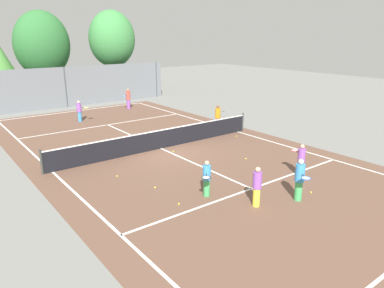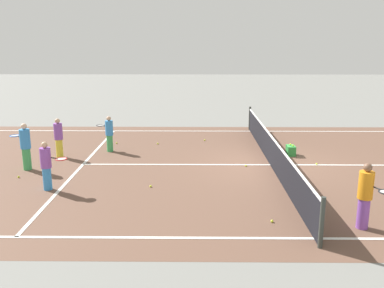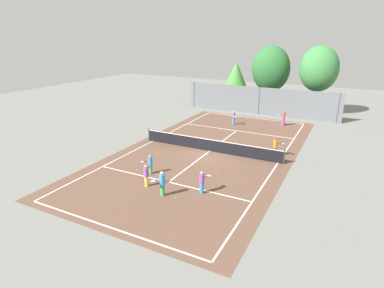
{
  "view_description": "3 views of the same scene",
  "coord_description": "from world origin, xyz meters",
  "px_view_note": "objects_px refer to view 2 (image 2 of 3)",
  "views": [
    {
      "loc": [
        -9.52,
        -15.11,
        5.67
      ],
      "look_at": [
        -0.33,
        -3.09,
        1.06
      ],
      "focal_mm": 33.82,
      "sensor_mm": 36.0,
      "label": 1
    },
    {
      "loc": [
        13.76,
        -2.53,
        4.1
      ],
      "look_at": [
        -0.03,
        -2.68,
        0.72
      ],
      "focal_mm": 39.38,
      "sensor_mm": 36.0,
      "label": 2
    },
    {
      "loc": [
        9.66,
        -21.87,
        8.93
      ],
      "look_at": [
        -0.74,
        -1.7,
        1.01
      ],
      "focal_mm": 29.42,
      "sensor_mm": 36.0,
      "label": 3
    }
  ],
  "objects_px": {
    "player_3": "(366,195)",
    "tennis_ball_4": "(117,143)",
    "tennis_ball_1": "(151,186)",
    "tennis_ball_5": "(246,166)",
    "tennis_ball_6": "(19,177)",
    "tennis_ball_3": "(158,144)",
    "tennis_ball_7": "(272,221)",
    "player_5": "(25,146)",
    "tennis_ball_2": "(205,140)",
    "player_4": "(59,138)",
    "tennis_ball_0": "(317,164)",
    "player_2": "(47,165)",
    "player_6": "(109,133)",
    "ball_crate": "(291,150)"
  },
  "relations": [
    {
      "from": "tennis_ball_6",
      "to": "tennis_ball_1",
      "type": "bearing_deg",
      "value": 78.95
    },
    {
      "from": "tennis_ball_6",
      "to": "ball_crate",
      "type": "bearing_deg",
      "value": 107.02
    },
    {
      "from": "ball_crate",
      "to": "tennis_ball_0",
      "type": "xyz_separation_m",
      "value": [
        1.23,
        0.62,
        -0.15
      ]
    },
    {
      "from": "player_6",
      "to": "tennis_ball_5",
      "type": "relative_size",
      "value": 20.63
    },
    {
      "from": "tennis_ball_2",
      "to": "tennis_ball_3",
      "type": "xyz_separation_m",
      "value": [
        0.64,
        -1.93,
        0.0
      ]
    },
    {
      "from": "player_6",
      "to": "player_4",
      "type": "bearing_deg",
      "value": -62.69
    },
    {
      "from": "ball_crate",
      "to": "tennis_ball_3",
      "type": "relative_size",
      "value": 7.27
    },
    {
      "from": "tennis_ball_2",
      "to": "player_4",
      "type": "bearing_deg",
      "value": -63.77
    },
    {
      "from": "tennis_ball_0",
      "to": "tennis_ball_1",
      "type": "bearing_deg",
      "value": -66.74
    },
    {
      "from": "tennis_ball_3",
      "to": "tennis_ball_5",
      "type": "height_order",
      "value": "same"
    },
    {
      "from": "player_3",
      "to": "tennis_ball_5",
      "type": "relative_size",
      "value": 23.05
    },
    {
      "from": "player_3",
      "to": "tennis_ball_1",
      "type": "relative_size",
      "value": 23.05
    },
    {
      "from": "player_3",
      "to": "tennis_ball_4",
      "type": "bearing_deg",
      "value": -138.54
    },
    {
      "from": "player_4",
      "to": "ball_crate",
      "type": "relative_size",
      "value": 2.97
    },
    {
      "from": "player_4",
      "to": "tennis_ball_6",
      "type": "height_order",
      "value": "player_4"
    },
    {
      "from": "player_3",
      "to": "tennis_ball_2",
      "type": "relative_size",
      "value": 23.05
    },
    {
      "from": "player_4",
      "to": "tennis_ball_6",
      "type": "relative_size",
      "value": 21.62
    },
    {
      "from": "tennis_ball_5",
      "to": "tennis_ball_7",
      "type": "xyz_separation_m",
      "value": [
        4.48,
        0.1,
        0.0
      ]
    },
    {
      "from": "player_3",
      "to": "player_4",
      "type": "height_order",
      "value": "player_3"
    },
    {
      "from": "tennis_ball_4",
      "to": "tennis_ball_6",
      "type": "height_order",
      "value": "same"
    },
    {
      "from": "tennis_ball_4",
      "to": "tennis_ball_5",
      "type": "height_order",
      "value": "same"
    },
    {
      "from": "player_5",
      "to": "player_4",
      "type": "bearing_deg",
      "value": 158.84
    },
    {
      "from": "tennis_ball_3",
      "to": "tennis_ball_7",
      "type": "xyz_separation_m",
      "value": [
        7.58,
        3.35,
        0.0
      ]
    },
    {
      "from": "tennis_ball_1",
      "to": "tennis_ball_5",
      "type": "xyz_separation_m",
      "value": [
        -2.09,
        2.99,
        0.0
      ]
    },
    {
      "from": "player_5",
      "to": "tennis_ball_1",
      "type": "distance_m",
      "value": 4.62
    },
    {
      "from": "player_4",
      "to": "tennis_ball_1",
      "type": "xyz_separation_m",
      "value": [
        3.21,
        3.64,
        -0.7
      ]
    },
    {
      "from": "player_5",
      "to": "tennis_ball_4",
      "type": "distance_m",
      "value": 4.31
    },
    {
      "from": "tennis_ball_0",
      "to": "tennis_ball_5",
      "type": "xyz_separation_m",
      "value": [
        0.24,
        -2.43,
        0.0
      ]
    },
    {
      "from": "player_4",
      "to": "tennis_ball_3",
      "type": "relative_size",
      "value": 21.62
    },
    {
      "from": "player_5",
      "to": "tennis_ball_5",
      "type": "height_order",
      "value": "player_5"
    },
    {
      "from": "tennis_ball_2",
      "to": "player_2",
      "type": "bearing_deg",
      "value": -36.86
    },
    {
      "from": "player_6",
      "to": "tennis_ball_7",
      "type": "height_order",
      "value": "player_6"
    },
    {
      "from": "player_4",
      "to": "tennis_ball_7",
      "type": "relative_size",
      "value": 21.62
    },
    {
      "from": "tennis_ball_1",
      "to": "tennis_ball_6",
      "type": "distance_m",
      "value": 4.25
    },
    {
      "from": "tennis_ball_0",
      "to": "tennis_ball_5",
      "type": "distance_m",
      "value": 2.44
    },
    {
      "from": "tennis_ball_0",
      "to": "tennis_ball_7",
      "type": "bearing_deg",
      "value": -26.33
    },
    {
      "from": "tennis_ball_1",
      "to": "tennis_ball_4",
      "type": "height_order",
      "value": "same"
    },
    {
      "from": "player_5",
      "to": "tennis_ball_2",
      "type": "xyz_separation_m",
      "value": [
        -4.14,
        5.9,
        -0.77
      ]
    },
    {
      "from": "player_6",
      "to": "tennis_ball_4",
      "type": "height_order",
      "value": "player_6"
    },
    {
      "from": "tennis_ball_2",
      "to": "tennis_ball_6",
      "type": "bearing_deg",
      "value": -49.33
    },
    {
      "from": "player_3",
      "to": "tennis_ball_6",
      "type": "bearing_deg",
      "value": -110.72
    },
    {
      "from": "tennis_ball_3",
      "to": "tennis_ball_4",
      "type": "height_order",
      "value": "same"
    },
    {
      "from": "tennis_ball_0",
      "to": "tennis_ball_4",
      "type": "xyz_separation_m",
      "value": [
        -2.94,
        -7.38,
        0.0
      ]
    },
    {
      "from": "tennis_ball_3",
      "to": "tennis_ball_4",
      "type": "bearing_deg",
      "value": -92.95
    },
    {
      "from": "player_3",
      "to": "tennis_ball_7",
      "type": "bearing_deg",
      "value": -98.29
    },
    {
      "from": "player_3",
      "to": "tennis_ball_0",
      "type": "height_order",
      "value": "player_3"
    },
    {
      "from": "player_2",
      "to": "player_6",
      "type": "height_order",
      "value": "player_2"
    },
    {
      "from": "tennis_ball_2",
      "to": "tennis_ball_3",
      "type": "bearing_deg",
      "value": -71.64
    },
    {
      "from": "player_5",
      "to": "tennis_ball_4",
      "type": "relative_size",
      "value": 23.41
    },
    {
      "from": "tennis_ball_1",
      "to": "tennis_ball_2",
      "type": "distance_m",
      "value": 6.06
    }
  ]
}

